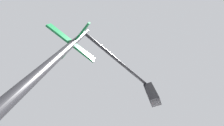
{
  "coord_description": "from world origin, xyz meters",
  "views": [
    {
      "loc": [
        -6.17,
        -7.16,
        1.18
      ],
      "look_at": [
        -6.68,
        -5.86,
        4.44
      ],
      "focal_mm": 20.67,
      "sensor_mm": 36.0,
      "label": 1
    }
  ],
  "objects": [
    {
      "name": "traffic_signal_near",
      "position": [
        -6.57,
        -5.71,
        3.74
      ],
      "size": [
        1.84,
        3.11,
        5.3
      ],
      "color": "black",
      "rests_on": "ground_plane"
    }
  ]
}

